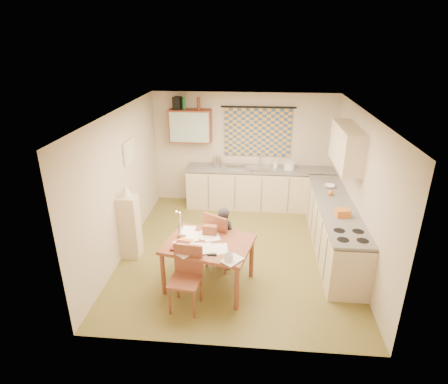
# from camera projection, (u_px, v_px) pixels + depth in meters

# --- Properties ---
(floor) EXTENTS (4.00, 4.50, 0.02)m
(floor) POSITION_uv_depth(u_px,v_px,m) (237.00, 251.00, 6.78)
(floor) COLOR brown
(floor) RESTS_ON ground
(ceiling) EXTENTS (4.00, 4.50, 0.02)m
(ceiling) POSITION_uv_depth(u_px,v_px,m) (239.00, 112.00, 5.80)
(ceiling) COLOR white
(ceiling) RESTS_ON floor
(wall_back) EXTENTS (4.00, 0.02, 2.50)m
(wall_back) POSITION_uv_depth(u_px,v_px,m) (244.00, 149.00, 8.36)
(wall_back) COLOR beige
(wall_back) RESTS_ON floor
(wall_front) EXTENTS (4.00, 0.02, 2.50)m
(wall_front) POSITION_uv_depth(u_px,v_px,m) (227.00, 262.00, 4.21)
(wall_front) COLOR beige
(wall_front) RESTS_ON floor
(wall_left) EXTENTS (0.02, 4.50, 2.50)m
(wall_left) POSITION_uv_depth(u_px,v_px,m) (122.00, 183.00, 6.45)
(wall_left) COLOR beige
(wall_left) RESTS_ON floor
(wall_right) EXTENTS (0.02, 4.50, 2.50)m
(wall_right) POSITION_uv_depth(u_px,v_px,m) (361.00, 191.00, 6.12)
(wall_right) COLOR beige
(wall_right) RESTS_ON floor
(window_blind) EXTENTS (1.45, 0.03, 1.05)m
(window_blind) POSITION_uv_depth(u_px,v_px,m) (258.00, 132.00, 8.14)
(window_blind) COLOR #2F4A79
(window_blind) RESTS_ON wall_back
(curtain_rod) EXTENTS (1.60, 0.04, 0.04)m
(curtain_rod) POSITION_uv_depth(u_px,v_px,m) (259.00, 107.00, 7.91)
(curtain_rod) COLOR black
(curtain_rod) RESTS_ON wall_back
(wall_cabinet) EXTENTS (0.90, 0.34, 0.70)m
(wall_cabinet) POSITION_uv_depth(u_px,v_px,m) (191.00, 126.00, 8.08)
(wall_cabinet) COLOR maroon
(wall_cabinet) RESTS_ON wall_back
(wall_cabinet_glass) EXTENTS (0.84, 0.02, 0.64)m
(wall_cabinet_glass) POSITION_uv_depth(u_px,v_px,m) (189.00, 128.00, 7.92)
(wall_cabinet_glass) COLOR #99B2A5
(wall_cabinet_glass) RESTS_ON wall_back
(upper_cabinet_right) EXTENTS (0.34, 1.30, 0.70)m
(upper_cabinet_right) POSITION_uv_depth(u_px,v_px,m) (347.00, 146.00, 6.41)
(upper_cabinet_right) COLOR #CCB290
(upper_cabinet_right) RESTS_ON wall_right
(framed_print) EXTENTS (0.04, 0.50, 0.40)m
(framed_print) POSITION_uv_depth(u_px,v_px,m) (129.00, 152.00, 6.64)
(framed_print) COLOR beige
(framed_print) RESTS_ON wall_left
(print_canvas) EXTENTS (0.01, 0.42, 0.32)m
(print_canvas) POSITION_uv_depth(u_px,v_px,m) (130.00, 152.00, 6.64)
(print_canvas) COLOR white
(print_canvas) RESTS_ON wall_left
(counter_back) EXTENTS (3.30, 0.62, 0.92)m
(counter_back) POSITION_uv_depth(u_px,v_px,m) (261.00, 188.00, 8.35)
(counter_back) COLOR #CCB290
(counter_back) RESTS_ON floor
(counter_right) EXTENTS (0.62, 2.95, 0.92)m
(counter_right) POSITION_uv_depth(u_px,v_px,m) (333.00, 228.00, 6.64)
(counter_right) COLOR #CCB290
(counter_right) RESTS_ON floor
(stove) EXTENTS (0.59, 0.59, 0.91)m
(stove) POSITION_uv_depth(u_px,v_px,m) (347.00, 263.00, 5.62)
(stove) COLOR white
(stove) RESTS_ON floor
(sink) EXTENTS (0.66, 0.59, 0.10)m
(sink) POSITION_uv_depth(u_px,v_px,m) (260.00, 170.00, 8.19)
(sink) COLOR silver
(sink) RESTS_ON counter_back
(tap) EXTENTS (0.03, 0.03, 0.28)m
(tap) POSITION_uv_depth(u_px,v_px,m) (260.00, 160.00, 8.28)
(tap) COLOR silver
(tap) RESTS_ON counter_back
(dish_rack) EXTENTS (0.37, 0.32, 0.06)m
(dish_rack) POSITION_uv_depth(u_px,v_px,m) (236.00, 166.00, 8.20)
(dish_rack) COLOR silver
(dish_rack) RESTS_ON counter_back
(kettle) EXTENTS (0.22, 0.22, 0.24)m
(kettle) POSITION_uv_depth(u_px,v_px,m) (217.00, 162.00, 8.20)
(kettle) COLOR silver
(kettle) RESTS_ON counter_back
(mixing_bowl) EXTENTS (0.29, 0.29, 0.16)m
(mixing_bowl) POSITION_uv_depth(u_px,v_px,m) (289.00, 166.00, 8.09)
(mixing_bowl) COLOR white
(mixing_bowl) RESTS_ON counter_back
(soap_bottle) EXTENTS (0.13, 0.13, 0.18)m
(soap_bottle) POSITION_uv_depth(u_px,v_px,m) (276.00, 164.00, 8.16)
(soap_bottle) COLOR white
(soap_bottle) RESTS_ON counter_back
(bowl) EXTENTS (0.26, 0.26, 0.05)m
(bowl) POSITION_uv_depth(u_px,v_px,m) (329.00, 186.00, 7.14)
(bowl) COLOR white
(bowl) RESTS_ON counter_right
(orange_bag) EXTENTS (0.24, 0.19, 0.12)m
(orange_bag) POSITION_uv_depth(u_px,v_px,m) (343.00, 213.00, 5.99)
(orange_bag) COLOR orange
(orange_bag) RESTS_ON counter_right
(fruit_orange) EXTENTS (0.10, 0.10, 0.10)m
(fruit_orange) POSITION_uv_depth(u_px,v_px,m) (330.00, 193.00, 6.78)
(fruit_orange) COLOR orange
(fruit_orange) RESTS_ON counter_right
(speaker) EXTENTS (0.19, 0.22, 0.26)m
(speaker) POSITION_uv_depth(u_px,v_px,m) (178.00, 103.00, 7.91)
(speaker) COLOR black
(speaker) RESTS_ON wall_cabinet
(bottle_green) EXTENTS (0.07, 0.07, 0.26)m
(bottle_green) POSITION_uv_depth(u_px,v_px,m) (184.00, 103.00, 7.90)
(bottle_green) COLOR #195926
(bottle_green) RESTS_ON wall_cabinet
(bottle_brown) EXTENTS (0.08, 0.08, 0.26)m
(bottle_brown) POSITION_uv_depth(u_px,v_px,m) (198.00, 103.00, 7.87)
(bottle_brown) COLOR maroon
(bottle_brown) RESTS_ON wall_cabinet
(dining_table) EXTENTS (1.44, 1.21, 0.75)m
(dining_table) POSITION_uv_depth(u_px,v_px,m) (209.00, 264.00, 5.72)
(dining_table) COLOR brown
(dining_table) RESTS_ON floor
(chair_far) EXTENTS (0.62, 0.62, 1.01)m
(chair_far) POSITION_uv_depth(u_px,v_px,m) (222.00, 249.00, 6.25)
(chair_far) COLOR brown
(chair_far) RESTS_ON floor
(chair_near) EXTENTS (0.47, 0.47, 0.93)m
(chair_near) POSITION_uv_depth(u_px,v_px,m) (186.00, 290.00, 5.29)
(chair_near) COLOR brown
(chair_near) RESTS_ON floor
(person) EXTENTS (0.57, 0.52, 1.10)m
(person) POSITION_uv_depth(u_px,v_px,m) (224.00, 238.00, 6.11)
(person) COLOR black
(person) RESTS_ON floor
(shelf_stand) EXTENTS (0.32, 0.30, 1.14)m
(shelf_stand) POSITION_uv_depth(u_px,v_px,m) (130.00, 227.00, 6.43)
(shelf_stand) COLOR #CCB290
(shelf_stand) RESTS_ON floor
(lampshade) EXTENTS (0.20, 0.20, 0.22)m
(lampshade) POSITION_uv_depth(u_px,v_px,m) (126.00, 190.00, 6.16)
(lampshade) COLOR beige
(lampshade) RESTS_ON shelf_stand
(letter_rack) EXTENTS (0.23, 0.12, 0.16)m
(letter_rack) POSITION_uv_depth(u_px,v_px,m) (210.00, 230.00, 5.77)
(letter_rack) COLOR brown
(letter_rack) RESTS_ON dining_table
(mug) EXTENTS (0.20, 0.20, 0.10)m
(mug) POSITION_uv_depth(u_px,v_px,m) (229.00, 258.00, 5.11)
(mug) COLOR white
(mug) RESTS_ON dining_table
(magazine) EXTENTS (0.32, 0.37, 0.03)m
(magazine) POSITION_uv_depth(u_px,v_px,m) (173.00, 245.00, 5.49)
(magazine) COLOR maroon
(magazine) RESTS_ON dining_table
(book) EXTENTS (0.31, 0.35, 0.02)m
(book) POSITION_uv_depth(u_px,v_px,m) (179.00, 242.00, 5.59)
(book) COLOR orange
(book) RESTS_ON dining_table
(orange_box) EXTENTS (0.14, 0.13, 0.04)m
(orange_box) POSITION_uv_depth(u_px,v_px,m) (183.00, 248.00, 5.40)
(orange_box) COLOR orange
(orange_box) RESTS_ON dining_table
(eyeglasses) EXTENTS (0.13, 0.05, 0.02)m
(eyeglasses) POSITION_uv_depth(u_px,v_px,m) (212.00, 255.00, 5.26)
(eyeglasses) COLOR black
(eyeglasses) RESTS_ON dining_table
(candle_holder) EXTENTS (0.07, 0.07, 0.18)m
(candle_holder) POSITION_uv_depth(u_px,v_px,m) (180.00, 231.00, 5.72)
(candle_holder) COLOR silver
(candle_holder) RESTS_ON dining_table
(candle) EXTENTS (0.03, 0.03, 0.22)m
(candle) POSITION_uv_depth(u_px,v_px,m) (180.00, 219.00, 5.67)
(candle) COLOR white
(candle) RESTS_ON dining_table
(candle_flame) EXTENTS (0.02, 0.02, 0.02)m
(candle_flame) POSITION_uv_depth(u_px,v_px,m) (176.00, 212.00, 5.62)
(candle_flame) COLOR #FFCC66
(candle_flame) RESTS_ON dining_table
(papers) EXTENTS (1.11, 1.13, 0.02)m
(papers) POSITION_uv_depth(u_px,v_px,m) (204.00, 243.00, 5.55)
(papers) COLOR white
(papers) RESTS_ON dining_table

